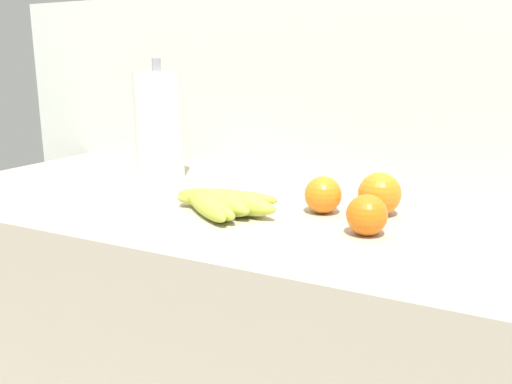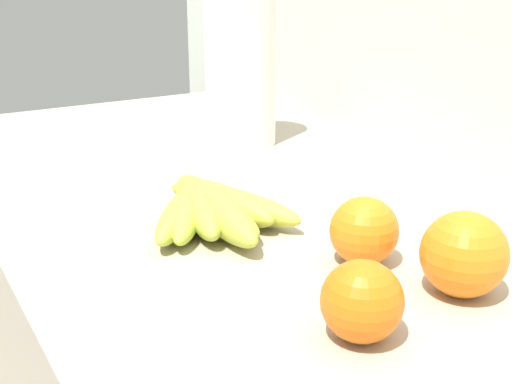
{
  "view_description": "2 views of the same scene",
  "coord_description": "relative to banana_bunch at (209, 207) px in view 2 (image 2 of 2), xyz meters",
  "views": [
    {
      "loc": [
        0.35,
        -0.89,
        1.13
      ],
      "look_at": [
        -0.07,
        -0.06,
        0.91
      ],
      "focal_mm": 37.69,
      "sensor_mm": 36.0,
      "label": 1
    },
    {
      "loc": [
        0.49,
        -0.39,
        1.15
      ],
      "look_at": [
        -0.1,
        -0.04,
        0.9
      ],
      "focal_mm": 46.38,
      "sensor_mm": 36.0,
      "label": 2
    }
  ],
  "objects": [
    {
      "name": "orange_back_right",
      "position": [
        0.27,
        -0.01,
        0.01
      ],
      "size": [
        0.07,
        0.07,
        0.07
      ],
      "primitive_type": "sphere",
      "color": "orange",
      "rests_on": "counter"
    },
    {
      "name": "orange_far_right",
      "position": [
        0.26,
        0.12,
        0.02
      ],
      "size": [
        0.08,
        0.08,
        0.08
      ],
      "primitive_type": "sphere",
      "color": "orange",
      "rests_on": "counter"
    },
    {
      "name": "orange_center",
      "position": [
        0.17,
        0.08,
        0.01
      ],
      "size": [
        0.07,
        0.07,
        0.07
      ],
      "primitive_type": "sphere",
      "color": "orange",
      "rests_on": "counter"
    },
    {
      "name": "paper_towel_roll",
      "position": [
        -0.28,
        0.2,
        0.1
      ],
      "size": [
        0.11,
        0.11,
        0.27
      ],
      "color": "white",
      "rests_on": "counter"
    },
    {
      "name": "banana_bunch",
      "position": [
        0.0,
        0.0,
        0.0
      ],
      "size": [
        0.22,
        0.18,
        0.04
      ],
      "color": "#BACE3F",
      "rests_on": "counter"
    }
  ]
}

